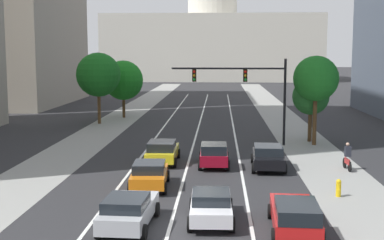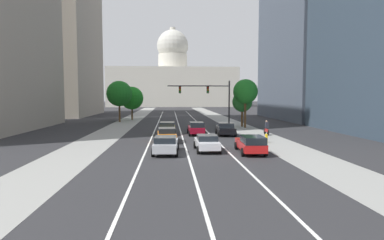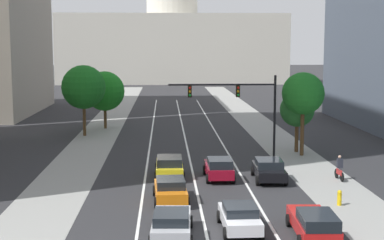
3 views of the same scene
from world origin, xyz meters
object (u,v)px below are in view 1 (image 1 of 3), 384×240
Objects in this scene: car_orange at (150,174)px; cyclist at (347,157)px; car_yellow at (162,151)px; fire_hydrant at (339,188)px; car_white at (211,205)px; street_tree_near_left at (98,75)px; street_tree_mid_left at (123,80)px; street_tree_near_right at (316,79)px; car_crimson at (214,154)px; car_black at (268,156)px; car_silver at (128,210)px; street_tree_mid_right at (311,97)px; car_red at (295,215)px; capitol_building at (212,40)px; traffic_signal_mast at (248,85)px.

car_orange is 12.62m from cyclist.
car_yellow is 4.92× the size of fire_hydrant.
car_white is 33.31m from street_tree_near_left.
street_tree_mid_left is (-16.63, 31.79, 3.68)m from fire_hydrant.
street_tree_near_right is (11.15, 13.86, 4.43)m from car_orange.
street_tree_near_right reaches higher than car_crimson.
car_silver is (-6.78, -11.62, -0.02)m from car_black.
street_tree_mid_right is at bearing -20.09° from car_black.
car_crimson is at bearing -127.59° from street_tree_mid_right.
street_tree_mid_right is (4.30, 10.41, 2.89)m from car_black.
car_red is at bearing -177.72° from car_black.
capitol_building is 107.78m from car_yellow.
capitol_building is 108.71m from car_crimson.
street_tree_mid_left is at bearing 13.28° from car_silver.
street_tree_near_left reaches higher than car_crimson.
car_orange is 18.33m from street_tree_near_right.
cyclist is at bearing -54.10° from street_tree_mid_left.
cyclist is 28.91m from street_tree_near_left.
car_yellow is at bearing 2.72° from car_silver.
car_red is at bearing -64.70° from street_tree_near_left.
street_tree_mid_left is at bearing 21.84° from car_crimson.
car_yellow is 12.43m from fire_hydrant.
car_black is at bearing -112.43° from street_tree_mid_right.
capitol_building is 13.29× the size of car_crimson.
car_black is at bearing -101.44° from car_yellow.
capitol_building reaches higher than car_crimson.
capitol_building is 115.77m from fire_hydrant.
car_black is 0.61× the size of street_tree_near_left.
car_white is 6.49m from car_orange.
car_red is at bearing -87.60° from capitol_building.
cyclist is 10.94m from street_tree_mid_right.
car_crimson is at bearing -107.44° from traffic_signal_mast.
car_silver is 1.10× the size of car_white.
car_orange reaches higher than car_silver.
car_crimson is at bearing 133.08° from fire_hydrant.
cyclist reaches higher than car_white.
fire_hydrant is (8.04, -115.06, -9.93)m from capitol_building.
street_tree_near_right is (4.37, 8.78, 4.41)m from car_black.
car_silver is 1.01× the size of car_yellow.
car_black is (5.08, -108.71, -9.62)m from capitol_building.
cyclist reaches higher than car_yellow.
street_tree_mid_left reaches higher than cyclist.
car_black is 2.56× the size of cyclist.
car_silver is 1.10× the size of car_orange.
capitol_building is at bearing 83.45° from street_tree_near_left.
car_red is 12.82m from cyclist.
street_tree_near_left reaches higher than cyclist.
car_silver is at bearing -106.42° from traffic_signal_mast.
car_silver is at bearing 89.43° from car_red.
street_tree_near_right is at bearing -84.59° from capitol_building.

